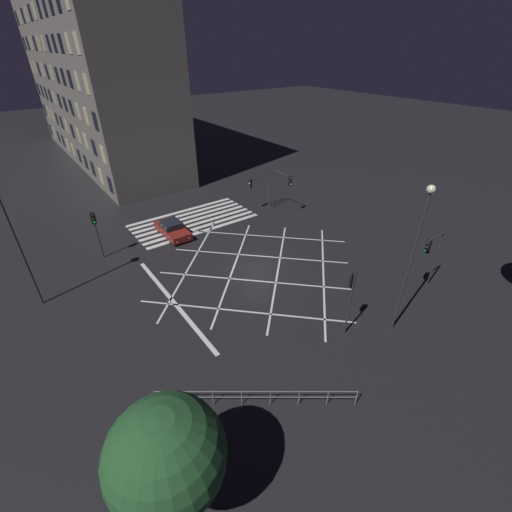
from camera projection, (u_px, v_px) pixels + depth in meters
name	position (u px, v px, depth m)	size (l,w,h in m)	color
ground_plane	(256.00, 268.00, 27.72)	(200.00, 200.00, 0.00)	black
road_markings	(207.00, 234.00, 32.51)	(18.22, 22.90, 0.01)	silver
office_building	(86.00, 48.00, 46.16)	(10.06, 39.58, 29.89)	slate
traffic_light_nw_main	(432.00, 251.00, 23.52)	(2.11, 0.36, 4.55)	#2D2D30
traffic_light_sw_cross	(282.00, 183.00, 35.27)	(0.36, 2.89, 4.34)	#2D2D30
traffic_light_sw_main	(259.00, 185.00, 36.02)	(3.04, 0.36, 3.78)	#2D2D30
traffic_light_median_north	(351.00, 292.00, 19.85)	(0.36, 0.39, 4.50)	#2D2D30
traffic_light_se_cross	(95.00, 226.00, 27.45)	(0.36, 0.39, 4.18)	#2D2D30
street_lamp_east	(0.00, 201.00, 19.91)	(0.62, 0.62, 10.14)	#2D2D30
street_lamp_west	(415.00, 244.00, 18.58)	(0.45, 0.45, 9.55)	#2D2D30
street_tree_near	(166.00, 456.00, 10.99)	(3.97, 3.97, 6.18)	#38281C
waiting_car	(172.00, 229.00, 32.10)	(1.88, 4.58, 1.36)	maroon
pedestrian_railing	(256.00, 396.00, 16.86)	(8.06, 5.97, 1.05)	gray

